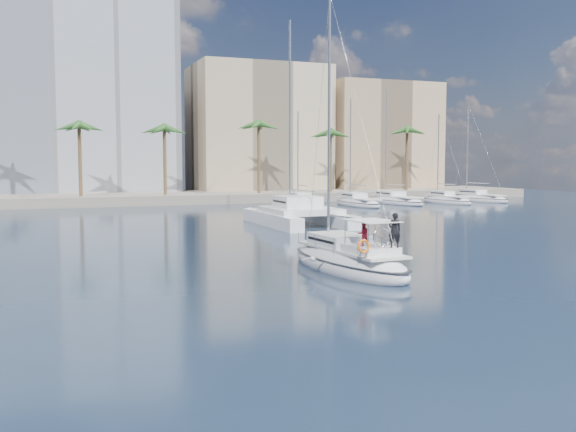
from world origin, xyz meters
name	(u,v)px	position (x,y,z in m)	size (l,w,h in m)	color
ground	(292,290)	(0.00, 0.00, 0.00)	(160.00, 160.00, 0.00)	black
quay	(121,199)	(0.00, 61.00, 0.60)	(120.00, 14.00, 1.20)	gray
building_modern	(21,100)	(-12.00, 73.00, 14.00)	(42.00, 16.00, 28.00)	silver
building_beige	(258,132)	(22.00, 70.00, 10.00)	(20.00, 14.00, 20.00)	#C4AE8C
building_tan_right	(377,140)	(42.00, 68.00, 9.00)	(18.00, 12.00, 18.00)	tan
palm_centre	(123,122)	(0.00, 57.00, 10.28)	(3.60, 3.60, 12.30)	brown
palm_right	(366,128)	(34.00, 57.00, 10.28)	(3.60, 3.60, 12.30)	brown
main_sloop	(348,261)	(4.45, 3.55, 0.49)	(3.81, 10.18, 14.85)	white
catamaran	(298,212)	(10.76, 25.76, 1.15)	(6.13, 12.18, 17.70)	white
seagull	(312,259)	(2.25, 3.03, 0.77)	(1.16, 0.50, 0.21)	silver
moored_yacht_a	(303,206)	(20.00, 47.00, 0.00)	(2.72, 9.35, 11.90)	white
moored_yacht_b	(358,206)	(26.50, 45.00, 0.00)	(3.14, 10.78, 13.72)	white
moored_yacht_c	(395,204)	(33.00, 47.00, 0.00)	(3.55, 12.21, 15.54)	white
moored_yacht_d	(447,203)	(39.50, 45.00, 0.00)	(2.72, 9.35, 11.90)	white
moored_yacht_e	(478,201)	(46.00, 47.00, 0.00)	(3.14, 10.78, 13.72)	white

